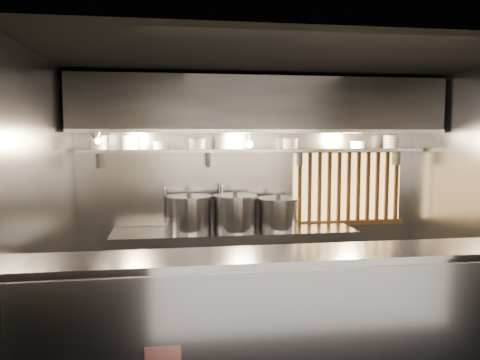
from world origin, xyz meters
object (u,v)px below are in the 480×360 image
object	(u,v)px
heat_lamp	(95,136)
stock_pot_left	(189,213)
stock_pot_mid	(278,213)
stock_pot_right	(235,212)
pendant_bulb	(249,144)

from	to	relation	value
heat_lamp	stock_pot_left	bearing A→B (deg)	15.86
stock_pot_mid	stock_pot_right	size ratio (longest dim) A/B	1.08
heat_lamp	stock_pot_mid	bearing A→B (deg)	7.00
heat_lamp	pendant_bulb	size ratio (longest dim) A/B	1.87
stock_pot_mid	stock_pot_right	xyz separation A→B (m)	(-0.55, -0.01, 0.02)
pendant_bulb	heat_lamp	bearing A→B (deg)	-169.00
stock_pot_left	stock_pot_right	world-z (taller)	stock_pot_right
stock_pot_mid	stock_pot_right	distance (m)	0.55
heat_lamp	stock_pot_right	world-z (taller)	heat_lamp
stock_pot_left	stock_pot_right	bearing A→B (deg)	-4.52
heat_lamp	stock_pot_mid	world-z (taller)	heat_lamp
pendant_bulb	stock_pot_right	bearing A→B (deg)	-153.21
heat_lamp	stock_pot_right	distance (m)	1.88
stock_pot_right	heat_lamp	bearing A→B (deg)	-171.08
pendant_bulb	stock_pot_left	bearing A→B (deg)	-175.95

